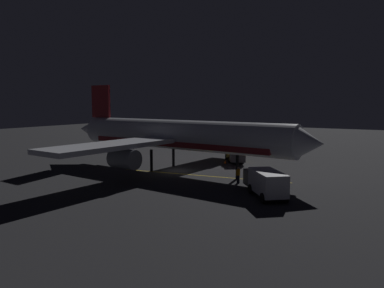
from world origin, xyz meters
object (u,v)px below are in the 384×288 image
at_px(airliner, 174,136).
at_px(catering_truck, 235,154).
at_px(ground_crew_worker, 238,175).
at_px(traffic_cone_near_left, 275,173).
at_px(baggage_truck, 265,183).
at_px(traffic_cone_near_right, 225,162).

distance_m(airliner, catering_truck, 11.07).
height_order(ground_crew_worker, traffic_cone_near_left, ground_crew_worker).
distance_m(baggage_truck, catering_truck, 19.35).
bearing_deg(catering_truck, traffic_cone_near_left, 50.69).
height_order(airliner, traffic_cone_near_left, airliner).
bearing_deg(airliner, traffic_cone_near_left, 105.48).
relative_size(baggage_truck, ground_crew_worker, 3.66).
distance_m(catering_truck, traffic_cone_near_left, 10.38).
xyz_separation_m(airliner, catering_truck, (-9.86, 3.93, -3.17)).
bearing_deg(airliner, ground_crew_worker, 74.25).
bearing_deg(traffic_cone_near_right, airliner, -23.26).
xyz_separation_m(airliner, traffic_cone_near_right, (-7.79, 3.35, -4.09)).
xyz_separation_m(airliner, ground_crew_worker, (2.79, 9.91, -3.45)).
relative_size(traffic_cone_near_left, traffic_cone_near_right, 1.00).
xyz_separation_m(ground_crew_worker, traffic_cone_near_left, (-6.10, 2.02, -0.64)).
bearing_deg(traffic_cone_near_left, ground_crew_worker, -18.34).
height_order(baggage_truck, catering_truck, baggage_truck).
bearing_deg(ground_crew_worker, baggage_truck, 48.70).
distance_m(airliner, ground_crew_worker, 10.86).
height_order(airliner, ground_crew_worker, airliner).
xyz_separation_m(airliner, traffic_cone_near_left, (-3.30, 11.93, -4.09)).
height_order(baggage_truck, traffic_cone_near_left, baggage_truck).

